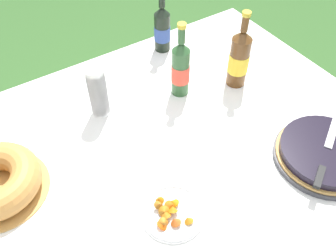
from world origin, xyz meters
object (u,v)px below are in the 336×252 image
object	(u,v)px
cider_bottle_green	(181,68)
berry_tart	(325,154)
snack_plate_near	(172,213)
cup_stack	(98,92)
cider_bottle_amber	(239,58)
serving_knife	(326,153)
juice_bottle_red	(162,29)

from	to	relation	value
cider_bottle_green	berry_tart	bearing A→B (deg)	-68.33
snack_plate_near	cup_stack	bearing A→B (deg)	88.39
berry_tart	snack_plate_near	xyz separation A→B (m)	(-0.57, 0.10, -0.01)
cider_bottle_amber	snack_plate_near	world-z (taller)	cider_bottle_amber
berry_tart	cup_stack	xyz separation A→B (m)	(-0.56, 0.64, 0.08)
serving_knife	cider_bottle_green	world-z (taller)	cider_bottle_green
serving_knife	juice_bottle_red	xyz separation A→B (m)	(-0.10, 0.88, 0.05)
cup_stack	cider_bottle_green	xyz separation A→B (m)	(0.33, -0.07, 0.02)
berry_tart	cider_bottle_green	size ratio (longest dim) A/B	1.08
serving_knife	juice_bottle_red	distance (m)	0.89
cup_stack	juice_bottle_red	bearing A→B (deg)	27.96
berry_tart	snack_plate_near	distance (m)	0.58
serving_knife	juice_bottle_red	world-z (taller)	juice_bottle_red
cider_bottle_green	cider_bottle_amber	xyz separation A→B (m)	(0.23, -0.08, 0.00)
juice_bottle_red	cider_bottle_green	bearing A→B (deg)	-108.76
juice_bottle_red	cup_stack	bearing A→B (deg)	-152.04
serving_knife	cup_stack	bearing A→B (deg)	99.39
serving_knife	cider_bottle_green	distance (m)	0.62
cider_bottle_green	snack_plate_near	size ratio (longest dim) A/B	1.60
cider_bottle_amber	cup_stack	bearing A→B (deg)	165.28
serving_knife	cider_bottle_amber	distance (m)	0.51
cup_stack	juice_bottle_red	size ratio (longest dim) A/B	0.72
berry_tart	cider_bottle_amber	size ratio (longest dim) A/B	1.04
cup_stack	cider_bottle_green	world-z (taller)	cider_bottle_green
berry_tart	snack_plate_near	bearing A→B (deg)	169.74
berry_tart	snack_plate_near	world-z (taller)	berry_tart
cider_bottle_amber	juice_bottle_red	xyz separation A→B (m)	(-0.13, 0.38, -0.02)
berry_tart	cup_stack	distance (m)	0.85
cup_stack	cider_bottle_green	bearing A→B (deg)	-11.68
cider_bottle_green	serving_knife	bearing A→B (deg)	-71.02
juice_bottle_red	snack_plate_near	bearing A→B (deg)	-120.29
berry_tart	cup_stack	world-z (taller)	cup_stack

